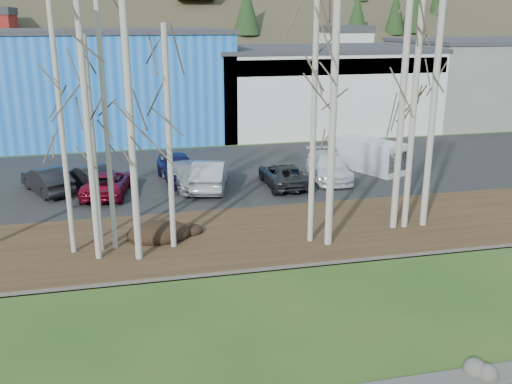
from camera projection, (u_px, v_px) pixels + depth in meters
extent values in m
cube|color=#382616|center=(231.00, 236.00, 24.70)|extent=(80.00, 7.00, 0.15)
cube|color=black|center=(199.00, 174.00, 34.49)|extent=(80.00, 14.00, 0.14)
cube|color=blue|center=(99.00, 86.00, 45.08)|extent=(20.00, 12.00, 8.00)
cube|color=#333338|center=(95.00, 31.00, 43.86)|extent=(20.40, 12.24, 0.30)
cube|color=silver|center=(315.00, 89.00, 49.18)|extent=(18.00, 12.00, 6.50)
cube|color=#333338|center=(316.00, 48.00, 48.18)|extent=(18.36, 12.24, 0.30)
cube|color=navy|center=(341.00, 67.00, 42.99)|extent=(17.64, 0.20, 1.20)
cube|color=slate|center=(480.00, 82.00, 52.55)|extent=(14.00, 12.00, 7.00)
cube|color=#333338|center=(484.00, 41.00, 51.48)|extent=(14.28, 12.24, 0.30)
ellipsoid|color=black|center=(159.00, 232.00, 24.25)|extent=(2.69, 1.90, 0.53)
cylinder|color=beige|center=(61.00, 124.00, 21.39)|extent=(0.20, 0.20, 10.34)
cylinder|color=beige|center=(92.00, 148.00, 21.86)|extent=(0.28, 0.28, 8.44)
cylinder|color=beige|center=(88.00, 136.00, 20.89)|extent=(0.24, 0.24, 9.72)
cylinder|color=beige|center=(131.00, 134.00, 20.84)|extent=(0.27, 0.27, 9.86)
cylinder|color=beige|center=(169.00, 141.00, 22.16)|extent=(0.23, 0.23, 8.83)
cylinder|color=beige|center=(313.00, 128.00, 22.65)|extent=(0.23, 0.23, 9.64)
cylinder|color=beige|center=(333.00, 115.00, 22.14)|extent=(0.30, 0.30, 10.73)
cylinder|color=beige|center=(401.00, 116.00, 24.11)|extent=(0.29, 0.29, 10.06)
cylinder|color=beige|center=(414.00, 99.00, 23.98)|extent=(0.26, 0.26, 11.46)
cylinder|color=beige|center=(433.00, 114.00, 24.42)|extent=(0.29, 0.29, 10.06)
cylinder|color=beige|center=(106.00, 123.00, 21.74)|extent=(0.20, 0.20, 10.34)
imported|color=black|center=(47.00, 180.00, 30.46)|extent=(3.25, 4.46, 1.40)
imported|color=maroon|center=(107.00, 183.00, 30.10)|extent=(2.91, 4.96, 1.30)
imported|color=#A9AAB1|center=(187.00, 175.00, 31.55)|extent=(2.81, 4.89, 1.33)
imported|color=#181442|center=(178.00, 168.00, 32.62)|extent=(2.43, 4.84, 1.58)
imported|color=#BABABC|center=(210.00, 174.00, 31.15)|extent=(2.81, 5.15, 1.61)
imported|color=#28292B|center=(284.00, 175.00, 31.72)|extent=(2.19, 4.67, 1.29)
imported|color=white|center=(329.00, 166.00, 33.11)|extent=(2.66, 5.25, 1.46)
imported|color=black|center=(91.00, 177.00, 30.95)|extent=(3.25, 4.46, 1.40)
cube|color=white|center=(370.00, 155.00, 34.87)|extent=(3.40, 4.65, 1.88)
cube|color=black|center=(392.00, 161.00, 33.58)|extent=(1.92, 1.52, 1.16)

